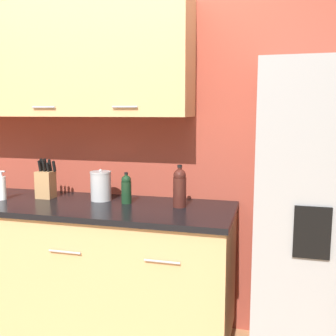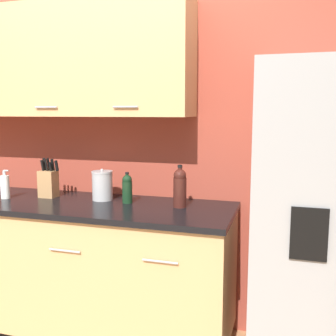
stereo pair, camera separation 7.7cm
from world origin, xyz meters
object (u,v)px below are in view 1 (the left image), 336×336
oil_bottle (126,188)px  steel_canister (101,186)px  knife_block (46,183)px  wine_bottle (180,187)px  soap_dispenser (1,188)px

oil_bottle → steel_canister: (-0.19, 0.03, 0.00)m
knife_block → oil_bottle: size_ratio=1.36×
oil_bottle → steel_canister: 0.20m
oil_bottle → wine_bottle: bearing=-1.9°
wine_bottle → oil_bottle: (-0.35, 0.01, -0.03)m
soap_dispenser → oil_bottle: 0.86m
wine_bottle → soap_dispenser: bearing=-175.1°
oil_bottle → knife_block: bearing=179.5°
soap_dispenser → steel_canister: steel_canister is taller
knife_block → wine_bottle: size_ratio=1.04×
wine_bottle → soap_dispenser: wine_bottle is taller
steel_canister → soap_dispenser: bearing=-167.1°
steel_canister → knife_block: bearing=-175.7°
wine_bottle → knife_block: bearing=179.0°
soap_dispenser → oil_bottle: bearing=7.7°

